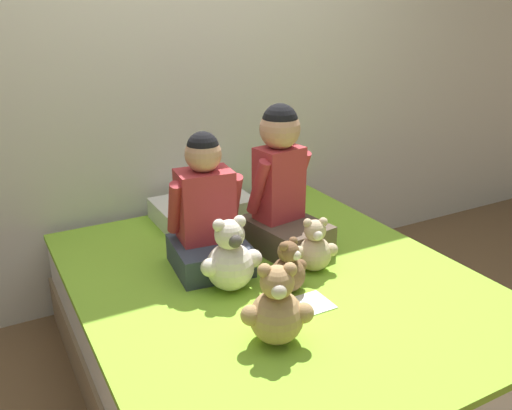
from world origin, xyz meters
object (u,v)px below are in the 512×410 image
at_px(teddy_bear_held_by_left_child, 230,259).
at_px(pillow_at_headboard, 203,208).
at_px(child_on_right, 282,190).
at_px(teddy_bear_at_foot_of_bed, 277,309).
at_px(bed, 274,327).
at_px(teddy_bear_held_by_right_child, 314,248).
at_px(child_on_left, 207,214).
at_px(teddy_bear_between_children, 288,269).
at_px(sign_card, 305,306).

bearing_deg(teddy_bear_held_by_left_child, pillow_at_headboard, 77.58).
relative_size(child_on_right, teddy_bear_at_foot_of_bed, 2.27).
relative_size(bed, teddy_bear_held_by_left_child, 6.04).
height_order(teddy_bear_held_by_left_child, teddy_bear_held_by_right_child, teddy_bear_held_by_left_child).
height_order(child_on_left, teddy_bear_between_children, child_on_left).
relative_size(teddy_bear_held_by_left_child, teddy_bear_at_foot_of_bed, 1.04).
xyz_separation_m(bed, teddy_bear_between_children, (-0.01, -0.12, 0.35)).
distance_m(teddy_bear_held_by_left_child, teddy_bear_between_children, 0.24).
distance_m(bed, child_on_right, 0.63).
bearing_deg(child_on_left, sign_card, -63.23).
bearing_deg(sign_card, teddy_bear_held_by_left_child, 126.08).
bearing_deg(teddy_bear_between_children, teddy_bear_at_foot_of_bed, -150.57).
distance_m(teddy_bear_between_children, teddy_bear_at_foot_of_bed, 0.36).
xyz_separation_m(teddy_bear_held_by_right_child, teddy_bear_between_children, (-0.20, -0.10, -0.01)).
bearing_deg(pillow_at_headboard, child_on_left, -111.23).
bearing_deg(teddy_bear_held_by_left_child, bed, 0.02).
xyz_separation_m(teddy_bear_at_foot_of_bed, pillow_at_headboard, (0.23, 1.17, -0.07)).
height_order(bed, teddy_bear_at_foot_of_bed, teddy_bear_at_foot_of_bed).
bearing_deg(teddy_bear_held_by_left_child, teddy_bear_held_by_right_child, -1.50).
xyz_separation_m(teddy_bear_held_by_left_child, teddy_bear_held_by_right_child, (0.40, -0.03, -0.03)).
xyz_separation_m(child_on_right, sign_card, (-0.20, -0.51, -0.29)).
relative_size(teddy_bear_at_foot_of_bed, sign_card, 1.45).
bearing_deg(teddy_bear_held_by_left_child, child_on_left, 91.97).
distance_m(bed, child_on_left, 0.59).
relative_size(teddy_bear_held_by_left_child, pillow_at_headboard, 0.61).
xyz_separation_m(child_on_left, pillow_at_headboard, (0.20, 0.52, -0.19)).
xyz_separation_m(child_on_right, teddy_bear_at_foot_of_bed, (-0.41, -0.65, -0.17)).
bearing_deg(pillow_at_headboard, teddy_bear_at_foot_of_bed, -101.06).
distance_m(bed, teddy_bear_between_children, 0.37).
relative_size(child_on_left, pillow_at_headboard, 1.17).
relative_size(bed, teddy_bear_at_foot_of_bed, 6.31).
height_order(teddy_bear_held_by_right_child, sign_card, teddy_bear_held_by_right_child).
relative_size(child_on_left, teddy_bear_between_children, 2.65).
bearing_deg(child_on_left, pillow_at_headboard, 74.81).
distance_m(child_on_left, child_on_right, 0.39).
relative_size(teddy_bear_between_children, sign_card, 1.10).
bearing_deg(teddy_bear_at_foot_of_bed, teddy_bear_held_by_right_child, 66.07).
bearing_deg(bed, teddy_bear_between_children, -93.22).
height_order(child_on_right, teddy_bear_at_foot_of_bed, child_on_right).
relative_size(child_on_right, teddy_bear_held_by_left_child, 2.18).
height_order(bed, sign_card, sign_card).
bearing_deg(teddy_bear_held_by_left_child, teddy_bear_at_foot_of_bed, -90.34).
bearing_deg(teddy_bear_at_foot_of_bed, teddy_bear_held_by_left_child, 110.82).
bearing_deg(teddy_bear_held_by_right_child, sign_card, -112.61).
height_order(teddy_bear_held_by_left_child, teddy_bear_between_children, teddy_bear_held_by_left_child).
bearing_deg(sign_card, teddy_bear_held_by_right_child, 49.36).
bearing_deg(child_on_left, child_on_right, 6.65).
relative_size(bed, teddy_bear_between_children, 8.34).
distance_m(teddy_bear_held_by_right_child, sign_card, 0.33).
bearing_deg(child_on_right, child_on_left, 171.64).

